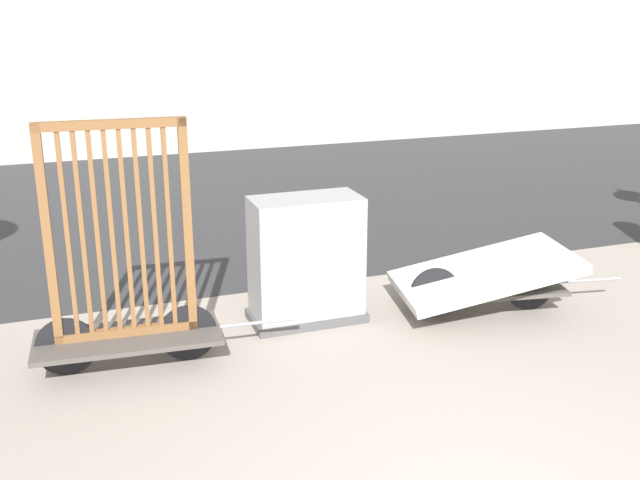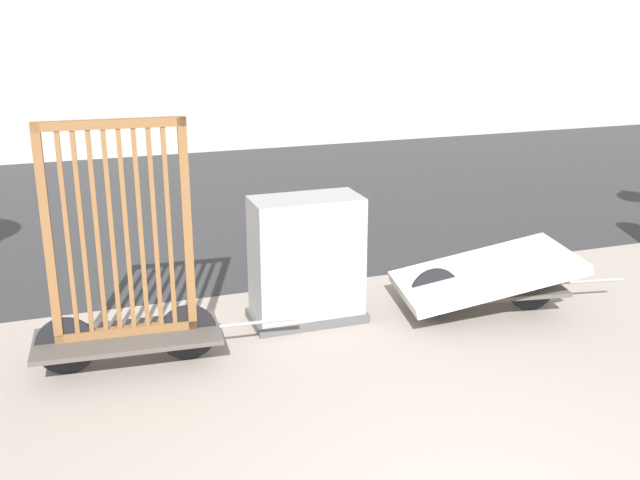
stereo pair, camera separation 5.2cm
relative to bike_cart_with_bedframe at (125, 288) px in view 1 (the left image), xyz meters
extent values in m
cube|color=#2D2D30|center=(1.68, 5.16, -0.70)|extent=(56.00, 7.73, 0.01)
cube|color=#4C4742|center=(-0.01, 0.00, -0.44)|extent=(1.55, 0.75, 0.04)
cylinder|color=black|center=(0.48, -0.03, -0.46)|extent=(0.49, 0.07, 0.49)
cylinder|color=black|center=(-0.50, 0.03, -0.46)|extent=(0.49, 0.07, 0.49)
cylinder|color=gray|center=(1.10, -0.08, -0.44)|extent=(0.70, 0.08, 0.03)
cube|color=brown|center=(-0.01, 0.00, -0.38)|extent=(1.14, 0.15, 0.07)
cube|color=brown|center=(-0.01, 0.00, 1.33)|extent=(1.14, 0.15, 0.07)
cube|color=brown|center=(-0.54, 0.04, 0.47)|extent=(0.07, 0.07, 1.78)
cube|color=brown|center=(0.53, -0.04, 0.47)|extent=(0.07, 0.07, 1.78)
cube|color=brown|center=(-0.39, 0.03, 0.47)|extent=(0.04, 0.05, 1.71)
cube|color=brown|center=(-0.28, 0.02, 0.47)|extent=(0.04, 0.05, 1.71)
cube|color=brown|center=(-0.17, 0.01, 0.47)|extent=(0.04, 0.05, 1.71)
cube|color=brown|center=(-0.06, 0.00, 0.47)|extent=(0.04, 0.05, 1.71)
cube|color=brown|center=(0.05, 0.00, 0.47)|extent=(0.04, 0.05, 1.71)
cube|color=brown|center=(0.16, -0.01, 0.47)|extent=(0.04, 0.05, 1.71)
cube|color=brown|center=(0.27, -0.02, 0.47)|extent=(0.04, 0.05, 1.71)
cube|color=brown|center=(0.38, -0.03, 0.47)|extent=(0.04, 0.05, 1.71)
cube|color=#4C4742|center=(3.37, 0.00, -0.44)|extent=(1.60, 0.90, 0.04)
cylinder|color=black|center=(3.85, -0.08, -0.46)|extent=(0.49, 0.12, 0.49)
cylinder|color=black|center=(2.88, 0.08, -0.46)|extent=(0.49, 0.12, 0.49)
cylinder|color=gray|center=(4.46, -0.19, -0.44)|extent=(0.69, 0.15, 0.03)
cube|color=silver|center=(3.37, 0.00, -0.29)|extent=(1.82, 1.30, 0.43)
cube|color=#4C4C4C|center=(1.69, 0.42, -0.66)|extent=(1.08, 0.56, 0.08)
cube|color=gray|center=(1.69, 0.42, -0.10)|extent=(1.02, 0.50, 1.21)
camera|label=1|loc=(-0.42, -5.85, 2.21)|focal=42.00mm
camera|label=2|loc=(-0.37, -5.86, 2.21)|focal=42.00mm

